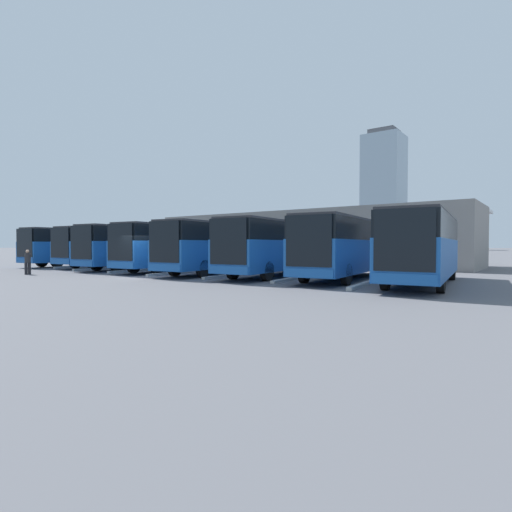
{
  "coord_description": "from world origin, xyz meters",
  "views": [
    {
      "loc": [
        -20.02,
        15.01,
        1.92
      ],
      "look_at": [
        -4.81,
        -5.55,
        1.22
      ],
      "focal_mm": 28.0,
      "sensor_mm": 36.0,
      "label": 1
    }
  ],
  "objects_px": {
    "bus_0": "(423,246)",
    "pedestrian": "(28,261)",
    "bus_2": "(278,246)",
    "bus_3": "(221,246)",
    "bus_4": "(179,246)",
    "bus_1": "(346,246)",
    "bus_6": "(118,246)",
    "bus_7": "(84,245)",
    "bus_5": "(141,246)"
  },
  "relations": [
    {
      "from": "bus_0",
      "to": "pedestrian",
      "type": "height_order",
      "value": "bus_0"
    },
    {
      "from": "bus_2",
      "to": "bus_3",
      "type": "distance_m",
      "value": 4.32
    },
    {
      "from": "bus_3",
      "to": "pedestrian",
      "type": "distance_m",
      "value": 12.57
    },
    {
      "from": "pedestrian",
      "to": "bus_4",
      "type": "bearing_deg",
      "value": 162.83
    },
    {
      "from": "bus_0",
      "to": "bus_1",
      "type": "xyz_separation_m",
      "value": [
        4.3,
        -0.65,
        0.0
      ]
    },
    {
      "from": "bus_6",
      "to": "pedestrian",
      "type": "bearing_deg",
      "value": 103.9
    },
    {
      "from": "bus_3",
      "to": "pedestrian",
      "type": "relative_size",
      "value": 7.1
    },
    {
      "from": "bus_1",
      "to": "bus_7",
      "type": "bearing_deg",
      "value": -5.43
    },
    {
      "from": "bus_4",
      "to": "bus_0",
      "type": "bearing_deg",
      "value": 173.1
    },
    {
      "from": "bus_0",
      "to": "bus_2",
      "type": "distance_m",
      "value": 8.6
    },
    {
      "from": "bus_7",
      "to": "pedestrian",
      "type": "distance_m",
      "value": 11.45
    },
    {
      "from": "bus_4",
      "to": "bus_6",
      "type": "height_order",
      "value": "same"
    },
    {
      "from": "bus_0",
      "to": "bus_7",
      "type": "bearing_deg",
      "value": -6.89
    },
    {
      "from": "bus_1",
      "to": "bus_0",
      "type": "bearing_deg",
      "value": 164.44
    },
    {
      "from": "bus_1",
      "to": "bus_6",
      "type": "relative_size",
      "value": 1.0
    },
    {
      "from": "bus_3",
      "to": "bus_5",
      "type": "distance_m",
      "value": 8.6
    },
    {
      "from": "bus_4",
      "to": "bus_6",
      "type": "relative_size",
      "value": 1.0
    },
    {
      "from": "bus_5",
      "to": "pedestrian",
      "type": "relative_size",
      "value": 7.1
    },
    {
      "from": "bus_0",
      "to": "bus_5",
      "type": "xyz_separation_m",
      "value": [
        21.5,
        0.08,
        0.0
      ]
    },
    {
      "from": "bus_7",
      "to": "bus_1",
      "type": "bearing_deg",
      "value": 174.57
    },
    {
      "from": "pedestrian",
      "to": "bus_7",
      "type": "bearing_deg",
      "value": -122.82
    },
    {
      "from": "bus_2",
      "to": "bus_6",
      "type": "height_order",
      "value": "same"
    },
    {
      "from": "bus_0",
      "to": "pedestrian",
      "type": "relative_size",
      "value": 7.1
    },
    {
      "from": "bus_5",
      "to": "bus_2",
      "type": "bearing_deg",
      "value": 174.49
    },
    {
      "from": "bus_2",
      "to": "bus_7",
      "type": "bearing_deg",
      "value": -6.24
    },
    {
      "from": "bus_0",
      "to": "bus_6",
      "type": "distance_m",
      "value": 25.81
    },
    {
      "from": "bus_2",
      "to": "bus_7",
      "type": "xyz_separation_m",
      "value": [
        21.5,
        0.25,
        0.0
      ]
    },
    {
      "from": "bus_1",
      "to": "bus_4",
      "type": "relative_size",
      "value": 1.0
    },
    {
      "from": "bus_2",
      "to": "bus_7",
      "type": "distance_m",
      "value": 21.51
    },
    {
      "from": "bus_3",
      "to": "bus_5",
      "type": "relative_size",
      "value": 1.0
    },
    {
      "from": "pedestrian",
      "to": "bus_1",
      "type": "bearing_deg",
      "value": 131.03
    },
    {
      "from": "bus_3",
      "to": "bus_6",
      "type": "relative_size",
      "value": 1.0
    },
    {
      "from": "bus_0",
      "to": "bus_7",
      "type": "relative_size",
      "value": 1.0
    },
    {
      "from": "bus_1",
      "to": "bus_2",
      "type": "distance_m",
      "value": 4.32
    },
    {
      "from": "bus_2",
      "to": "bus_6",
      "type": "distance_m",
      "value": 17.21
    },
    {
      "from": "bus_2",
      "to": "bus_4",
      "type": "xyz_separation_m",
      "value": [
        8.6,
        0.24,
        0.0
      ]
    },
    {
      "from": "bus_3",
      "to": "bus_4",
      "type": "relative_size",
      "value": 1.0
    },
    {
      "from": "bus_4",
      "to": "bus_7",
      "type": "xyz_separation_m",
      "value": [
        12.9,
        0.01,
        0.0
      ]
    },
    {
      "from": "bus_5",
      "to": "pedestrian",
      "type": "height_order",
      "value": "bus_5"
    },
    {
      "from": "bus_5",
      "to": "bus_7",
      "type": "xyz_separation_m",
      "value": [
        8.6,
        -0.07,
        0.0
      ]
    },
    {
      "from": "bus_5",
      "to": "pedestrian",
      "type": "distance_m",
      "value": 8.42
    },
    {
      "from": "bus_4",
      "to": "bus_6",
      "type": "bearing_deg",
      "value": -11.33
    },
    {
      "from": "bus_2",
      "to": "bus_6",
      "type": "xyz_separation_m",
      "value": [
        17.2,
        -0.42,
        0.0
      ]
    },
    {
      "from": "bus_0",
      "to": "bus_5",
      "type": "distance_m",
      "value": 21.5
    },
    {
      "from": "bus_4",
      "to": "bus_5",
      "type": "height_order",
      "value": "same"
    },
    {
      "from": "bus_4",
      "to": "bus_2",
      "type": "bearing_deg",
      "value": 174.69
    },
    {
      "from": "bus_6",
      "to": "bus_7",
      "type": "relative_size",
      "value": 1.0
    },
    {
      "from": "bus_1",
      "to": "bus_3",
      "type": "height_order",
      "value": "same"
    },
    {
      "from": "bus_1",
      "to": "bus_5",
      "type": "relative_size",
      "value": 1.0
    },
    {
      "from": "bus_6",
      "to": "bus_0",
      "type": "bearing_deg",
      "value": 171.62
    }
  ]
}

